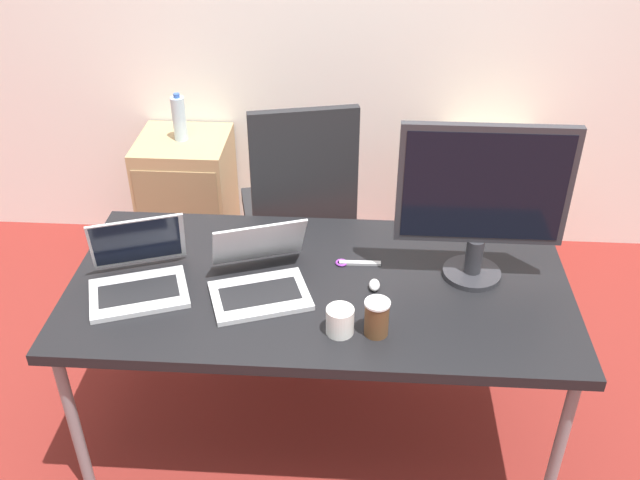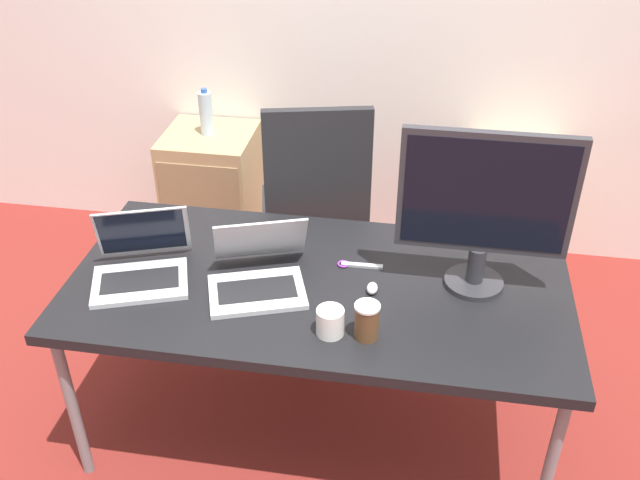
{
  "view_description": "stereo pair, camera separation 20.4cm",
  "coord_description": "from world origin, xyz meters",
  "views": [
    {
      "loc": [
        0.13,
        -1.99,
        2.19
      ],
      "look_at": [
        0.0,
        0.04,
        0.85
      ],
      "focal_mm": 40.0,
      "sensor_mm": 36.0,
      "label": 1
    },
    {
      "loc": [
        0.33,
        -1.96,
        2.19
      ],
      "look_at": [
        0.0,
        0.04,
        0.85
      ],
      "focal_mm": 40.0,
      "sensor_mm": 36.0,
      "label": 2
    }
  ],
  "objects": [
    {
      "name": "ground_plane",
      "position": [
        0.0,
        0.0,
        0.0
      ],
      "size": [
        14.0,
        14.0,
        0.0
      ],
      "primitive_type": "plane",
      "color": "maroon"
    },
    {
      "name": "desk",
      "position": [
        0.0,
        0.0,
        0.66
      ],
      "size": [
        1.74,
        0.86,
        0.7
      ],
      "color": "black",
      "rests_on": "ground_plane"
    },
    {
      "name": "office_chair",
      "position": [
        -0.14,
        0.76,
        0.42
      ],
      "size": [
        0.58,
        0.61,
        1.1
      ],
      "color": "#232326",
      "rests_on": "ground_plane"
    },
    {
      "name": "cabinet_left",
      "position": [
        -0.76,
        1.18,
        0.33
      ],
      "size": [
        0.45,
        0.44,
        0.67
      ],
      "color": "tan",
      "rests_on": "ground_plane"
    },
    {
      "name": "cabinet_right",
      "position": [
        0.77,
        1.18,
        0.33
      ],
      "size": [
        0.45,
        0.44,
        0.67
      ],
      "color": "tan",
      "rests_on": "ground_plane"
    },
    {
      "name": "water_bottle",
      "position": [
        -0.76,
        1.18,
        0.78
      ],
      "size": [
        0.07,
        0.07,
        0.24
      ],
      "color": "silver",
      "rests_on": "cabinet_left"
    },
    {
      "name": "laptop_left",
      "position": [
        -0.2,
        -0.04,
        0.75
      ],
      "size": [
        0.38,
        0.43,
        0.22
      ],
      "color": "silver",
      "rests_on": "desk"
    },
    {
      "name": "laptop_right",
      "position": [
        -0.62,
        -0.06,
        0.75
      ],
      "size": [
        0.38,
        0.4,
        0.24
      ],
      "color": "silver",
      "rests_on": "desk"
    },
    {
      "name": "monitor",
      "position": [
        0.53,
        0.08,
        1.02
      ],
      "size": [
        0.57,
        0.2,
        0.58
      ],
      "color": "#2D2D33",
      "rests_on": "desk"
    },
    {
      "name": "mouse",
      "position": [
        0.19,
        -0.02,
        0.72
      ],
      "size": [
        0.04,
        0.06,
        0.03
      ],
      "color": "silver",
      "rests_on": "desk"
    },
    {
      "name": "coffee_cup_white",
      "position": [
        0.08,
        -0.26,
        0.75
      ],
      "size": [
        0.09,
        0.09,
        0.09
      ],
      "color": "white",
      "rests_on": "desk"
    },
    {
      "name": "coffee_cup_brown",
      "position": [
        0.2,
        -0.25,
        0.76
      ],
      "size": [
        0.08,
        0.08,
        0.13
      ],
      "color": "brown",
      "rests_on": "desk"
    },
    {
      "name": "scissors",
      "position": [
        0.12,
        0.12,
        0.71
      ],
      "size": [
        0.17,
        0.05,
        0.01
      ],
      "color": "#B2B2B7",
      "rests_on": "desk"
    }
  ]
}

